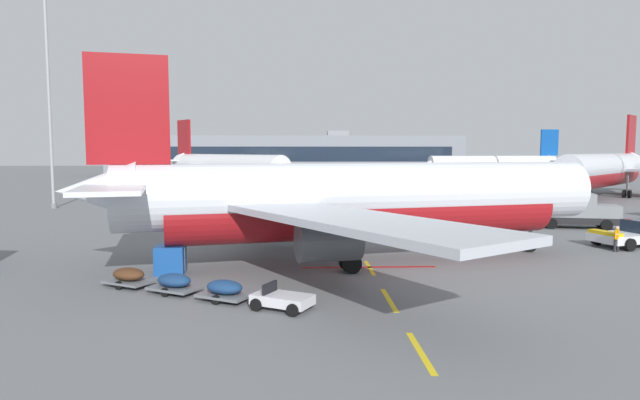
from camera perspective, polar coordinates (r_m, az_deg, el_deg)
ground at (r=56.75m, az=25.31°, el=-2.33°), size 400.00×400.00×0.00m
apron_paint_markings at (r=48.09m, az=2.81°, el=-3.11°), size 8.00×94.71×0.01m
airliner_foreground at (r=33.78m, az=4.09°, el=0.08°), size 34.54×33.74×12.20m
pushback_tug at (r=45.90m, az=30.21°, el=-3.09°), size 6.56×4.44×2.08m
airliner_mid_left at (r=122.14m, az=17.93°, el=3.46°), size 32.73×32.23×11.48m
airliner_far_center at (r=90.09m, az=-10.14°, el=3.29°), size 29.40×31.80×12.46m
airliner_far_right at (r=90.74m, az=27.74°, el=2.84°), size 30.56×30.68×12.77m
catering_truck at (r=53.97m, az=25.09°, el=-0.93°), size 7.39×4.22×3.14m
baggage_train at (r=26.76m, az=-12.57°, el=-8.83°), size 10.90×6.81×1.14m
ground_crew_worker at (r=42.65m, az=28.71°, el=-3.43°), size 0.56×0.55×1.79m
uld_cargo_container at (r=32.12m, az=-15.44°, el=-6.05°), size 1.69×1.65×1.60m
apron_light_mast_near at (r=73.48m, az=-26.71°, el=12.67°), size 1.80×1.80×28.03m
terminal_satellite at (r=155.93m, az=-3.41°, el=4.68°), size 95.93×23.86×12.50m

